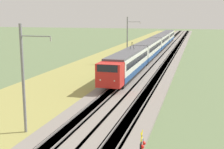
% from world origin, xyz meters
% --- Properties ---
extents(ballast_main, '(240.00, 4.40, 0.30)m').
position_xyz_m(ballast_main, '(50.00, 0.00, 0.15)').
color(ballast_main, gray).
rests_on(ballast_main, ground).
extents(ballast_adjacent, '(240.00, 4.40, 0.30)m').
position_xyz_m(ballast_adjacent, '(50.00, -4.12, 0.15)').
color(ballast_adjacent, gray).
rests_on(ballast_adjacent, ground).
extents(track_main, '(240.00, 1.57, 0.45)m').
position_xyz_m(track_main, '(50.00, 0.00, 0.16)').
color(track_main, '#4C4238').
rests_on(track_main, ground).
extents(track_adjacent, '(240.00, 1.57, 0.45)m').
position_xyz_m(track_adjacent, '(50.00, -4.12, 0.16)').
color(track_adjacent, '#4C4238').
rests_on(track_adjacent, ground).
extents(grass_verge, '(240.00, 12.84, 0.12)m').
position_xyz_m(grass_verge, '(50.00, 7.09, 0.06)').
color(grass_verge, '#99934C').
rests_on(grass_verge, ground).
extents(passenger_train, '(79.89, 2.99, 5.04)m').
position_xyz_m(passenger_train, '(59.43, 0.00, 2.36)').
color(passenger_train, red).
rests_on(passenger_train, ground).
extents(catenary_mast_near, '(0.22, 2.56, 8.46)m').
position_xyz_m(catenary_mast_near, '(7.07, 3.02, 4.37)').
color(catenary_mast_near, slate).
rests_on(catenary_mast_near, ground).
extents(catenary_mast_mid, '(0.22, 2.56, 8.75)m').
position_xyz_m(catenary_mast_mid, '(43.13, 3.02, 4.52)').
color(catenary_mast_mid, slate).
rests_on(catenary_mast_mid, ground).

